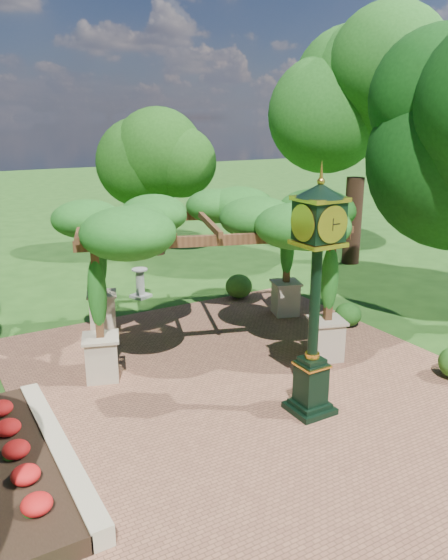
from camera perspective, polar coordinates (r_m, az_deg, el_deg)
ground at (r=12.01m, az=6.20°, el=-13.11°), size 120.00×120.00×0.00m
brick_plaza at (r=12.71m, az=3.48°, el=-11.15°), size 10.00×12.00×0.04m
border_wall at (r=10.65m, az=-16.88°, el=-16.77°), size 0.35×5.00×0.40m
flower_bed at (r=10.55m, az=-21.84°, el=-17.78°), size 1.50×5.00×0.36m
pedestal_clock at (r=10.76m, az=9.60°, el=-0.06°), size 0.96×0.96×4.84m
pergola at (r=14.11m, az=-1.92°, el=5.95°), size 7.39×5.85×4.06m
sundial at (r=18.87m, az=-8.74°, el=-0.51°), size 0.74×0.74×1.02m
shrub_mid at (r=16.44m, az=12.83°, el=-3.54°), size 1.01×1.01×0.70m
shrub_back at (r=18.50m, az=1.56°, el=-0.66°), size 1.18×1.18×0.81m
tree_north at (r=24.27m, az=-7.33°, el=13.69°), size 3.58×3.58×6.95m
tree_east_far at (r=23.13m, az=14.10°, el=17.23°), size 4.61×4.61×9.29m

